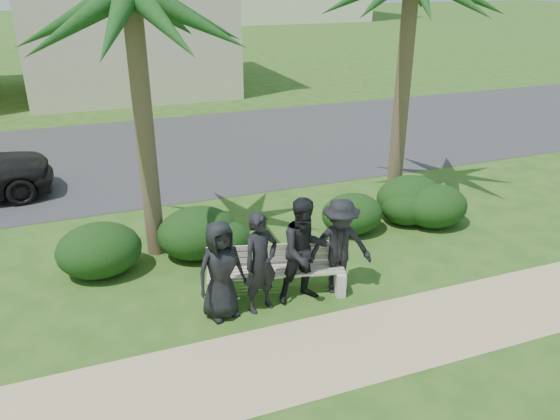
{
  "coord_description": "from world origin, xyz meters",
  "views": [
    {
      "loc": [
        -3.43,
        -7.2,
        4.71
      ],
      "look_at": [
        -0.33,
        1.0,
        0.89
      ],
      "focal_mm": 35.0,
      "sensor_mm": 36.0,
      "label": 1
    }
  ],
  "objects_px": {
    "man_b": "(261,263)",
    "park_bench": "(275,274)",
    "man_a": "(221,270)",
    "man_d": "(340,246)",
    "man_c": "(305,251)"
  },
  "relations": [
    {
      "from": "man_d",
      "to": "man_c",
      "type": "bearing_deg",
      "value": -161.98
    },
    {
      "from": "man_a",
      "to": "man_b",
      "type": "height_order",
      "value": "man_b"
    },
    {
      "from": "park_bench",
      "to": "man_b",
      "type": "height_order",
      "value": "man_b"
    },
    {
      "from": "park_bench",
      "to": "man_c",
      "type": "relative_size",
      "value": 1.34
    },
    {
      "from": "man_d",
      "to": "park_bench",
      "type": "bearing_deg",
      "value": 177.62
    },
    {
      "from": "park_bench",
      "to": "man_c",
      "type": "bearing_deg",
      "value": -27.45
    },
    {
      "from": "man_a",
      "to": "man_d",
      "type": "xyz_separation_m",
      "value": [
        1.92,
        0.02,
        0.03
      ]
    },
    {
      "from": "park_bench",
      "to": "man_b",
      "type": "relative_size",
      "value": 1.44
    },
    {
      "from": "man_a",
      "to": "man_d",
      "type": "distance_m",
      "value": 1.92
    },
    {
      "from": "park_bench",
      "to": "man_d",
      "type": "distance_m",
      "value": 1.1
    },
    {
      "from": "man_a",
      "to": "park_bench",
      "type": "bearing_deg",
      "value": 4.09
    },
    {
      "from": "man_a",
      "to": "man_c",
      "type": "relative_size",
      "value": 0.9
    },
    {
      "from": "man_b",
      "to": "park_bench",
      "type": "bearing_deg",
      "value": 26.76
    },
    {
      "from": "man_b",
      "to": "man_c",
      "type": "height_order",
      "value": "man_c"
    },
    {
      "from": "man_c",
      "to": "man_d",
      "type": "relative_size",
      "value": 1.07
    }
  ]
}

